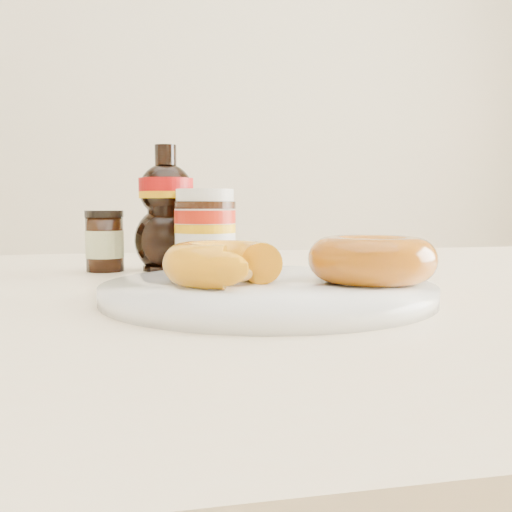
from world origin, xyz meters
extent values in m
cube|color=beige|center=(0.00, 1.75, 1.30)|extent=(3.50, 0.10, 2.60)
cube|color=beige|center=(0.00, 0.10, 0.73)|extent=(1.40, 0.90, 0.04)
cylinder|color=#C6B28C|center=(0.62, 0.47, 0.35)|extent=(0.06, 0.06, 0.71)
cylinder|color=white|center=(0.04, 0.00, 0.76)|extent=(0.30, 0.30, 0.01)
torus|color=white|center=(0.04, 0.00, 0.76)|extent=(0.30, 0.30, 0.01)
torus|color=orange|center=(0.00, 0.00, 0.78)|extent=(0.13, 0.13, 0.04)
torus|color=#8F4009|center=(0.13, -0.01, 0.79)|extent=(0.15, 0.15, 0.04)
cylinder|color=white|center=(0.00, 0.19, 0.79)|extent=(0.07, 0.07, 0.09)
cylinder|color=#951205|center=(0.00, 0.19, 0.82)|extent=(0.07, 0.07, 0.02)
cylinder|color=#D89905|center=(0.00, 0.19, 0.81)|extent=(0.07, 0.07, 0.01)
cylinder|color=black|center=(0.00, 0.19, 0.84)|extent=(0.07, 0.07, 0.01)
cylinder|color=white|center=(0.00, 0.19, 0.85)|extent=(0.07, 0.07, 0.02)
cylinder|color=black|center=(-0.12, 0.26, 0.79)|extent=(0.05, 0.05, 0.07)
cylinder|color=beige|center=(-0.12, 0.26, 0.79)|extent=(0.05, 0.05, 0.04)
cylinder|color=black|center=(-0.12, 0.26, 0.82)|extent=(0.05, 0.05, 0.01)
camera|label=1|loc=(-0.08, -0.50, 0.83)|focal=40.00mm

